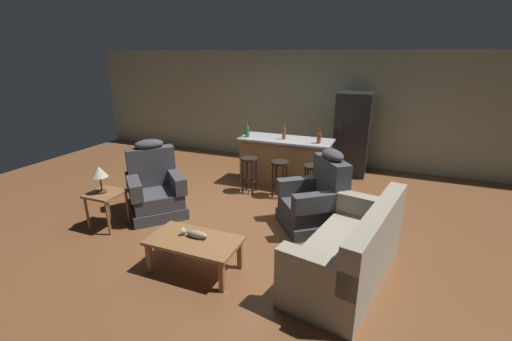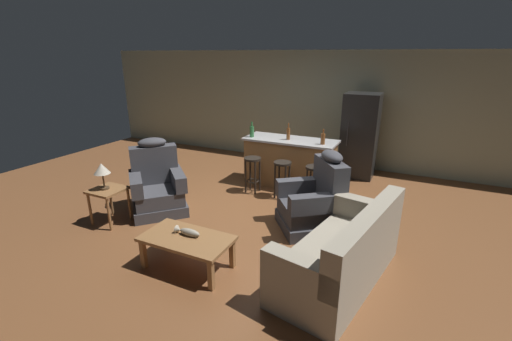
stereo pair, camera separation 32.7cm
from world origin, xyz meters
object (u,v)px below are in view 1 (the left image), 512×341
(bar_stool_left, at_px, (249,168))
(bottle_short_amber, at_px, (284,133))
(refrigerator, at_px, (352,134))
(coffee_table, at_px, (194,243))
(table_lamp, at_px, (99,173))
(recliner_near_lamp, at_px, (155,188))
(couch, at_px, (351,251))
(kitchen_island, at_px, (285,162))
(bottle_tall_green, at_px, (319,138))
(end_table, at_px, (106,199))
(recliner_near_island, at_px, (316,200))
(bar_stool_middle, at_px, (280,172))
(bar_stool_right, at_px, (312,177))
(fish_figurine, at_px, (195,234))
(bottle_wine_dark, at_px, (247,131))

(bar_stool_left, xyz_separation_m, bottle_short_amber, (0.48, 0.58, 0.60))
(bar_stool_left, relative_size, refrigerator, 0.39)
(coffee_table, height_order, table_lamp, table_lamp)
(recliner_near_lamp, height_order, bar_stool_left, recliner_near_lamp)
(couch, distance_m, recliner_near_lamp, 3.27)
(recliner_near_lamp, bearing_deg, table_lamp, -75.88)
(coffee_table, bearing_deg, kitchen_island, 87.60)
(kitchen_island, relative_size, bottle_tall_green, 6.40)
(end_table, distance_m, bar_stool_left, 2.54)
(recliner_near_island, bearing_deg, bar_stool_middle, -82.80)
(recliner_near_island, distance_m, bar_stool_middle, 1.24)
(recliner_near_lamp, height_order, bar_stool_right, recliner_near_lamp)
(table_lamp, bearing_deg, kitchen_island, 54.09)
(recliner_near_lamp, xyz_separation_m, end_table, (-0.36, -0.69, 0.04))
(fish_figurine, height_order, bar_stool_middle, bar_stool_middle)
(recliner_near_island, bearing_deg, coffee_table, 19.27)
(recliner_near_island, height_order, refrigerator, refrigerator)
(couch, bearing_deg, bar_stool_left, -31.65)
(table_lamp, distance_m, bottle_tall_green, 3.73)
(recliner_near_island, xyz_separation_m, kitchen_island, (-0.96, 1.52, 0.06))
(bar_stool_middle, distance_m, bottle_wine_dark, 1.14)
(recliner_near_island, xyz_separation_m, refrigerator, (0.14, 2.71, 0.46))
(bar_stool_left, xyz_separation_m, refrigerator, (1.62, 1.83, 0.41))
(bottle_short_amber, bearing_deg, kitchen_island, 60.41)
(recliner_near_lamp, relative_size, bar_stool_middle, 1.76)
(table_lamp, distance_m, bar_stool_right, 3.43)
(recliner_near_lamp, height_order, bar_stool_middle, recliner_near_lamp)
(refrigerator, bearing_deg, recliner_near_island, -93.04)
(bottle_tall_green, distance_m, bottle_short_amber, 0.70)
(recliner_near_lamp, xyz_separation_m, recliner_near_island, (2.55, 0.52, 0.00))
(fish_figurine, distance_m, recliner_near_island, 1.97)
(fish_figurine, bearing_deg, recliner_near_island, 55.47)
(couch, xyz_separation_m, refrigerator, (-0.52, 3.82, 0.54))
(refrigerator, xyz_separation_m, bottle_wine_dark, (-1.86, -1.36, 0.19))
(coffee_table, height_order, fish_figurine, fish_figurine)
(bar_stool_middle, height_order, bottle_tall_green, bottle_tall_green)
(couch, relative_size, table_lamp, 4.94)
(end_table, height_order, kitchen_island, kitchen_island)
(bar_stool_right, xyz_separation_m, bottle_wine_dark, (-1.45, 0.47, 0.59))
(table_lamp, distance_m, bar_stool_middle, 2.99)
(recliner_near_lamp, height_order, bottle_tall_green, bottle_tall_green)
(end_table, relative_size, refrigerator, 0.32)
(refrigerator, height_order, bottle_wine_dark, refrigerator)
(coffee_table, relative_size, table_lamp, 2.68)
(table_lamp, bearing_deg, couch, 1.95)
(end_table, relative_size, table_lamp, 1.37)
(coffee_table, xyz_separation_m, bar_stool_right, (0.83, 2.55, 0.11))
(bar_stool_left, xyz_separation_m, bottle_tall_green, (1.17, 0.51, 0.58))
(couch, xyz_separation_m, recliner_near_island, (-0.67, 1.10, 0.08))
(bar_stool_left, distance_m, bar_stool_right, 1.20)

